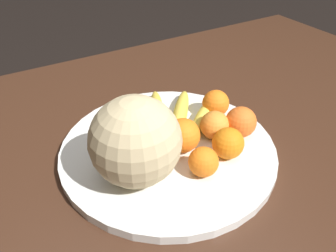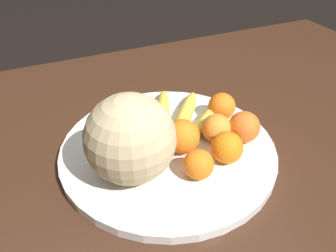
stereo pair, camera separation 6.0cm
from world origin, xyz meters
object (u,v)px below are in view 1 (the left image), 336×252
Objects in this scene: fruit_bowl at (168,148)px; orange_back_left at (184,136)px; orange_mid_center at (228,143)px; kitchen_table at (199,174)px; orange_front_left at (241,122)px; orange_back_right at (216,103)px; produce_tag at (216,143)px; melon at (135,141)px; orange_top_small at (213,124)px; orange_front_right at (203,162)px; banana_bunch at (180,113)px.

orange_back_left is at bearing 124.89° from fruit_bowl.
fruit_bowl is 0.13m from orange_mid_center.
kitchen_table is 24.90× the size of orange_front_left.
orange_back_right is 0.11m from produce_tag.
melon is at bearing 0.24° from orange_front_left.
orange_top_small reaches higher than kitchen_table.
produce_tag is (-0.08, -0.06, -0.03)m from orange_front_right.
orange_front_right reaches higher than kitchen_table.
produce_tag is at bearing -142.95° from orange_front_right.
kitchen_table is at bearing -74.84° from orange_mid_center.
melon reaches higher than banana_bunch.
orange_top_small reaches higher than orange_front_right.
fruit_bowl is at bearing 172.03° from banana_bunch.
melon is 0.20m from orange_top_small.
orange_front_left is at bearing 172.40° from orange_back_left.
kitchen_table is 0.24m from melon.
orange_front_left is 1.05× the size of orange_mid_center.
orange_back_right is (-0.09, -0.07, 0.13)m from kitchen_table.
melon is 0.21m from banana_bunch.
kitchen_table is at bearing -124.17° from orange_front_right.
orange_front_left reaches higher than fruit_bowl.
produce_tag is at bearing 152.04° from fruit_bowl.
banana_bunch reaches higher than kitchen_table.
banana_bunch is (-0.07, -0.07, 0.02)m from fruit_bowl.
melon is 0.27m from orange_back_right.
orange_back_left is (-0.02, 0.03, 0.04)m from fruit_bowl.
orange_back_right is (-0.25, -0.09, -0.05)m from melon.
orange_back_left is at bearing -169.70° from banana_bunch.
fruit_bowl is at bearing -153.03° from melon.
orange_front_right is at bearing 97.86° from fruit_bowl.
orange_front_left is at bearing -148.72° from orange_mid_center.
orange_back_right is at bearing -90.68° from orange_front_left.
melon is 2.46× the size of orange_front_left.
orange_front_left is 0.95× the size of orange_back_left.
kitchen_table is 0.10m from produce_tag.
orange_back_right reaches higher than banana_bunch.
produce_tag is at bearing -133.12° from banana_bunch.
fruit_bowl is 6.39× the size of orange_back_left.
orange_front_left reaches higher than banana_bunch.
kitchen_table is 26.17× the size of orange_mid_center.
orange_mid_center is 0.09m from orange_back_left.
orange_top_small is at bearing 49.60° from orange_back_right.
orange_front_right is 0.74× the size of produce_tag.
fruit_bowl is 2.73× the size of melon.
melon reaches higher than fruit_bowl.
melon is 2.61× the size of orange_back_right.
orange_top_small is at bearing -124.71° from banana_bunch.
produce_tag is (-0.07, 0.02, -0.03)m from orange_back_left.
melon is at bearing 26.97° from fruit_bowl.
orange_back_right is at bearing -159.96° from melon.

